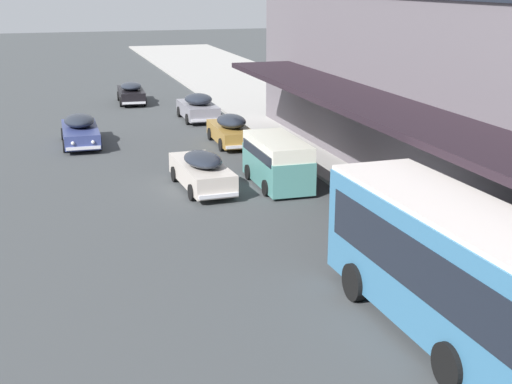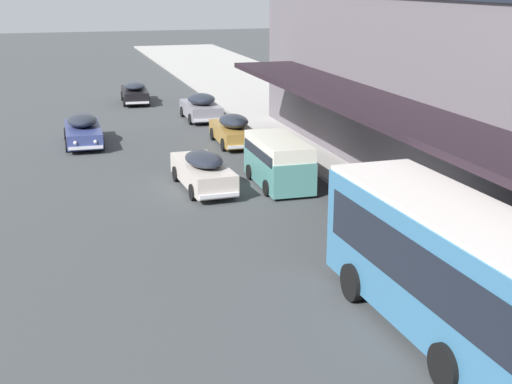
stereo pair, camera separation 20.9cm
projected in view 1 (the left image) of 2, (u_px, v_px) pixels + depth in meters
The scene contains 7 objects.
transit_bus_kerbside_front at pixel (483, 282), 15.32m from camera, with size 2.90×10.81×3.25m.
sedan_far_back at pixel (202, 171), 28.50m from camera, with size 1.92×4.87×1.53m.
sedan_second_mid at pixel (231, 130), 36.20m from camera, with size 1.82×4.52×1.58m.
sedan_lead_mid at pixel (80, 130), 36.20m from camera, with size 1.90×4.94×1.53m.
sedan_trailing_near at pixel (198, 107), 42.60m from camera, with size 1.97×4.35×1.61m.
sedan_oncoming_rear at pixel (131, 93), 48.40m from camera, with size 1.92×4.53×1.45m.
vw_van at pixel (276, 159), 28.98m from camera, with size 1.93×4.56×1.96m.
Camera 1 is at (-5.05, -0.79, 8.10)m, focal length 50.00 mm.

